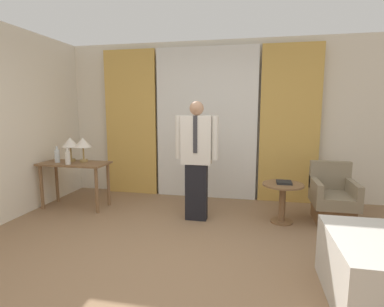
# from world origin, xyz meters

# --- Properties ---
(ground_plane) EXTENTS (16.00, 16.00, 0.00)m
(ground_plane) POSITION_xyz_m (0.00, 0.00, 0.00)
(ground_plane) COLOR #8C6B4C
(wall_back) EXTENTS (10.00, 0.06, 2.70)m
(wall_back) POSITION_xyz_m (0.00, 2.74, 1.35)
(wall_back) COLOR silver
(wall_back) RESTS_ON ground_plane
(curtain_sheer_center) EXTENTS (1.73, 0.06, 2.58)m
(curtain_sheer_center) POSITION_xyz_m (0.00, 2.61, 1.29)
(curtain_sheer_center) COLOR white
(curtain_sheer_center) RESTS_ON ground_plane
(curtain_drape_left) EXTENTS (0.95, 0.06, 2.58)m
(curtain_drape_left) POSITION_xyz_m (-1.38, 2.61, 1.29)
(curtain_drape_left) COLOR gold
(curtain_drape_left) RESTS_ON ground_plane
(curtain_drape_right) EXTENTS (0.95, 0.06, 2.58)m
(curtain_drape_right) POSITION_xyz_m (1.38, 2.61, 1.29)
(curtain_drape_right) COLOR gold
(curtain_drape_right) RESTS_ON ground_plane
(desk) EXTENTS (1.06, 0.49, 0.72)m
(desk) POSITION_xyz_m (-1.93, 1.63, 0.59)
(desk) COLOR brown
(desk) RESTS_ON ground_plane
(table_lamp_left) EXTENTS (0.27, 0.27, 0.38)m
(table_lamp_left) POSITION_xyz_m (-2.04, 1.72, 1.01)
(table_lamp_left) COLOR #9E7F47
(table_lamp_left) RESTS_ON desk
(table_lamp_right) EXTENTS (0.27, 0.27, 0.38)m
(table_lamp_right) POSITION_xyz_m (-1.81, 1.72, 1.01)
(table_lamp_right) COLOR #9E7F47
(table_lamp_right) RESTS_ON desk
(bottle_near_edge) EXTENTS (0.08, 0.08, 0.26)m
(bottle_near_edge) POSITION_xyz_m (-1.93, 1.47, 0.83)
(bottle_near_edge) COLOR silver
(bottle_near_edge) RESTS_ON desk
(bottle_by_lamp) EXTENTS (0.08, 0.08, 0.26)m
(bottle_by_lamp) POSITION_xyz_m (-2.19, 1.59, 0.83)
(bottle_by_lamp) COLOR silver
(bottle_by_lamp) RESTS_ON desk
(person) EXTENTS (0.60, 0.20, 1.66)m
(person) POSITION_xyz_m (0.05, 1.50, 0.90)
(person) COLOR black
(person) RESTS_ON ground_plane
(armchair) EXTENTS (0.55, 0.64, 0.81)m
(armchair) POSITION_xyz_m (1.91, 1.80, 0.31)
(armchair) COLOR brown
(armchair) RESTS_ON ground_plane
(side_table) EXTENTS (0.55, 0.55, 0.55)m
(side_table) POSITION_xyz_m (1.22, 1.62, 0.37)
(side_table) COLOR brown
(side_table) RESTS_ON ground_plane
(book) EXTENTS (0.20, 0.20, 0.03)m
(book) POSITION_xyz_m (1.24, 1.64, 0.56)
(book) COLOR black
(book) RESTS_ON side_table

